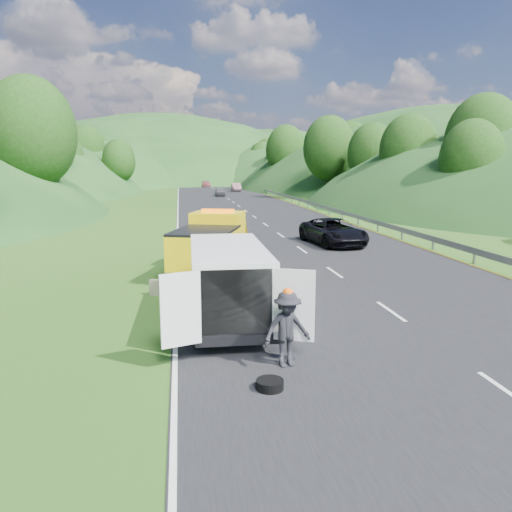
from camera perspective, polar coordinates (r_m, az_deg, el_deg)
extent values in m
plane|color=#38661E|center=(17.78, 3.60, -4.97)|extent=(320.00, 320.00, 0.00)
cube|color=black|center=(57.33, -1.97, 5.71)|extent=(14.00, 200.00, 0.02)
cube|color=gray|center=(70.80, 2.75, 6.59)|extent=(0.06, 140.00, 1.52)
cylinder|color=black|center=(24.40, -6.18, 0.50)|extent=(0.67, 1.13, 1.07)
cylinder|color=black|center=(23.97, -1.48, 0.38)|extent=(0.67, 1.13, 1.07)
cylinder|color=black|center=(20.37, -9.20, -1.55)|extent=(0.67, 1.13, 1.07)
cylinder|color=black|center=(19.86, -3.61, -1.75)|extent=(0.67, 1.13, 1.07)
cube|color=yellow|center=(23.13, -4.36, 2.53)|extent=(2.70, 2.31, 2.03)
cube|color=yellow|center=(20.86, -5.81, 0.90)|extent=(3.31, 4.16, 1.39)
cube|color=black|center=(20.75, -5.85, 2.94)|extent=(3.31, 4.16, 0.11)
cube|color=black|center=(24.45, -3.67, 1.57)|extent=(2.42, 1.85, 0.75)
cube|color=black|center=(25.10, -3.36, 1.32)|extent=(2.20, 0.87, 0.53)
cube|color=yellow|center=(24.72, -3.51, 3.30)|extent=(2.29, 1.43, 1.17)
cube|color=orange|center=(23.01, -4.39, 5.16)|extent=(1.51, 0.70, 0.17)
cube|color=black|center=(23.81, -3.97, 3.66)|extent=(1.96, 0.68, 0.96)
cylinder|color=black|center=(16.80, -6.86, -4.48)|extent=(0.33, 0.83, 0.83)
cylinder|color=black|center=(16.92, -0.52, -4.29)|extent=(0.33, 0.83, 0.83)
cylinder|color=black|center=(13.43, -6.62, -8.32)|extent=(0.33, 0.83, 0.83)
cylinder|color=black|center=(13.58, 1.34, -8.03)|extent=(0.33, 0.83, 0.83)
cube|color=white|center=(14.80, -3.22, -2.54)|extent=(2.22, 5.42, 1.91)
cube|color=white|center=(17.66, -3.93, -1.79)|extent=(2.09, 0.97, 1.04)
cube|color=black|center=(17.30, -3.91, 0.74)|extent=(1.92, 0.38, 0.86)
cube|color=black|center=(12.25, -2.24, -5.29)|extent=(1.76, 0.14, 1.66)
cube|color=white|center=(11.75, -8.61, -6.08)|extent=(0.95, 0.38, 1.76)
cube|color=white|center=(12.00, 4.41, -5.64)|extent=(0.94, 0.41, 1.76)
cube|color=black|center=(12.43, -2.17, -9.55)|extent=(2.07, 0.19, 0.26)
imported|color=white|center=(17.19, -5.90, -5.54)|extent=(0.52, 0.62, 1.47)
imported|color=tan|center=(16.88, -3.53, -5.81)|extent=(0.55, 0.49, 0.95)
imported|color=black|center=(12.11, 3.53, -12.49)|extent=(1.30, 0.93, 1.81)
cube|color=#615F48|center=(18.61, -11.51, -3.54)|extent=(0.40, 0.30, 0.58)
cylinder|color=black|center=(10.97, 1.59, -15.03)|extent=(0.60, 0.60, 0.20)
imported|color=black|center=(30.14, 8.78, 1.30)|extent=(3.25, 5.79, 1.53)
imported|color=#48484D|center=(75.87, -4.10, 6.83)|extent=(1.52, 3.77, 1.28)
imported|color=#79505B|center=(89.81, -2.29, 7.41)|extent=(1.51, 4.32, 1.42)
imported|color=#93494F|center=(107.61, -5.73, 7.86)|extent=(1.82, 4.49, 1.30)
imported|color=#553864|center=(122.23, -5.78, 8.16)|extent=(1.52, 3.77, 1.28)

